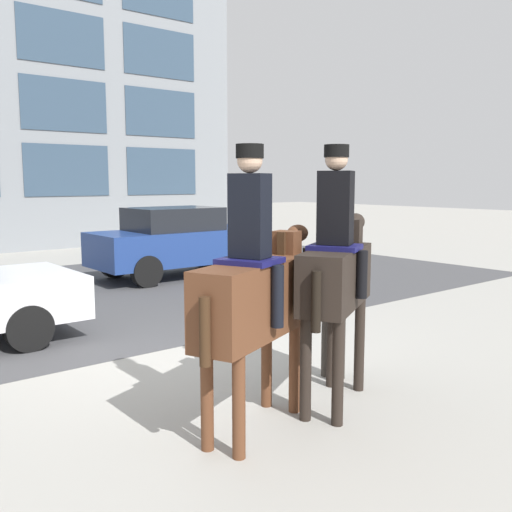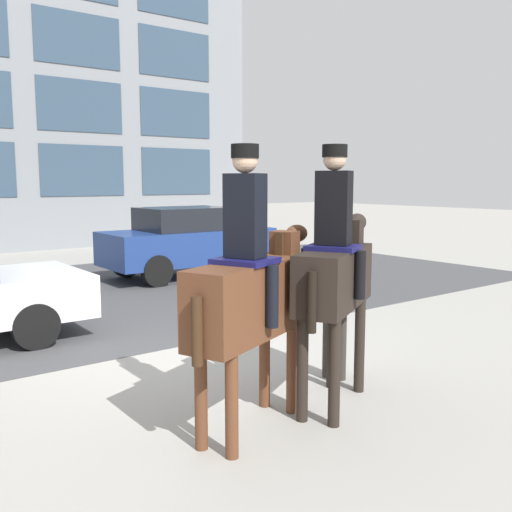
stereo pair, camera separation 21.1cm
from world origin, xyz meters
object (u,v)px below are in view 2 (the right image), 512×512
Objects in this scene: mounted_horse_companion at (335,271)px; street_car_far_lane at (188,241)px; pedestrian_bystander at (335,294)px; mounted_horse_lead at (251,291)px.

street_car_far_lane is (2.84, 7.75, -0.52)m from mounted_horse_companion.
mounted_horse_lead is at bearing -0.39° from pedestrian_bystander.
street_car_far_lane is at bearing -125.57° from pedestrian_bystander.
pedestrian_bystander is 7.57m from street_car_far_lane.
mounted_horse_companion reaches higher than street_car_far_lane.
street_car_far_lane is at bearing 40.86° from mounted_horse_companion.
mounted_horse_lead is 1.66m from pedestrian_bystander.
mounted_horse_lead is 8.63m from street_car_far_lane.
mounted_horse_companion reaches higher than pedestrian_bystander.
street_car_far_lane is (2.30, 7.22, -0.14)m from pedestrian_bystander.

